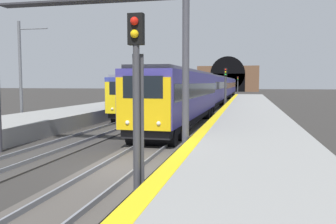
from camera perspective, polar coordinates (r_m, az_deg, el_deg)
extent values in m
plane|color=#302D2B|center=(13.54, -7.37, -8.98)|extent=(320.00, 320.00, 0.00)
cube|color=gray|center=(12.66, 13.32, -7.77)|extent=(112.00, 4.87, 0.98)
cube|color=yellow|center=(12.71, 3.42, -5.32)|extent=(112.00, 0.50, 0.01)
cube|color=#4C4742|center=(13.54, -7.38, -8.85)|extent=(160.00, 2.61, 0.06)
cube|color=gray|center=(13.77, -10.22, -8.21)|extent=(160.00, 0.07, 0.15)
cube|color=gray|center=(13.29, -4.44, -8.62)|extent=(160.00, 0.07, 0.15)
cube|color=#383533|center=(15.63, -23.27, -7.36)|extent=(160.00, 2.82, 0.06)
cube|color=gray|center=(15.21, -21.07, -7.21)|extent=(160.00, 0.07, 0.15)
cube|color=navy|center=(25.23, 2.25, 2.96)|extent=(18.13, 3.05, 2.85)
cube|color=black|center=(25.23, 2.26, 3.59)|extent=(17.41, 3.06, 0.88)
cube|color=slate|center=(25.23, 2.27, 6.43)|extent=(17.58, 2.63, 0.20)
cube|color=black|center=(25.34, 2.24, -0.69)|extent=(17.76, 2.71, 0.52)
cylinder|color=black|center=(17.96, -2.60, -4.01)|extent=(0.98, 2.53, 0.94)
cylinder|color=black|center=(19.68, -1.13, -3.23)|extent=(0.98, 2.53, 0.94)
cylinder|color=black|center=(31.13, 4.37, -0.29)|extent=(0.98, 2.53, 0.94)
cylinder|color=black|center=(32.90, 4.87, -0.02)|extent=(0.98, 2.53, 0.94)
cube|color=#E5B20F|center=(16.44, -3.98, 1.28)|extent=(0.17, 2.62, 2.44)
cube|color=black|center=(16.37, -4.05, 3.98)|extent=(0.07, 1.91, 1.03)
sphere|color=#F2EACC|center=(16.25, -1.50, -1.83)|extent=(0.20, 0.20, 0.20)
sphere|color=#F2EACC|center=(16.70, -6.48, -1.68)|extent=(0.20, 0.20, 0.20)
cube|color=navy|center=(43.78, 6.65, 3.70)|extent=(18.13, 3.05, 2.85)
cube|color=black|center=(43.77, 6.66, 4.26)|extent=(17.41, 3.06, 0.81)
cube|color=slate|center=(43.78, 6.67, 5.69)|extent=(17.58, 2.63, 0.20)
cube|color=black|center=(43.84, 6.63, 1.59)|extent=(17.76, 2.71, 0.52)
cylinder|color=black|center=(36.13, 5.13, 0.40)|extent=(0.98, 2.53, 0.94)
cylinder|color=black|center=(37.91, 5.53, 0.60)|extent=(0.98, 2.53, 0.94)
cylinder|color=black|center=(49.82, 7.47, 1.58)|extent=(0.98, 2.53, 0.94)
cylinder|color=black|center=(51.61, 7.68, 1.68)|extent=(0.98, 2.53, 0.94)
cube|color=navy|center=(62.43, 8.43, 3.99)|extent=(18.13, 3.05, 2.85)
cube|color=black|center=(62.43, 8.44, 4.21)|extent=(17.41, 3.06, 0.93)
cube|color=slate|center=(62.43, 8.45, 5.39)|extent=(17.58, 2.63, 0.20)
cube|color=black|center=(62.47, 8.42, 2.51)|extent=(17.76, 2.71, 0.52)
cylinder|color=black|center=(54.45, 7.64, 1.84)|extent=(0.98, 2.53, 0.94)
cylinder|color=black|center=(56.24, 7.83, 1.93)|extent=(0.98, 2.53, 0.94)
cylinder|color=black|center=(68.74, 8.89, 2.43)|extent=(0.98, 2.53, 0.94)
cylinder|color=black|center=(70.53, 9.01, 2.48)|extent=(0.98, 2.53, 0.94)
cube|color=navy|center=(81.11, 9.39, 4.14)|extent=(18.13, 3.05, 2.85)
cube|color=black|center=(81.11, 9.40, 4.31)|extent=(17.41, 3.06, 1.02)
cube|color=slate|center=(81.11, 9.41, 5.22)|extent=(17.58, 2.63, 0.20)
cube|color=black|center=(81.15, 9.38, 3.00)|extent=(17.76, 2.71, 0.52)
cylinder|color=black|center=(73.17, 8.91, 2.56)|extent=(0.98, 2.53, 0.94)
cylinder|color=black|center=(74.96, 9.03, 2.61)|extent=(0.98, 2.53, 0.94)
cylinder|color=black|center=(87.36, 9.68, 2.90)|extent=(0.98, 2.53, 0.94)
cylinder|color=black|center=(89.15, 9.76, 2.94)|extent=(0.98, 2.53, 0.94)
cube|color=navy|center=(35.30, -2.27, 3.18)|extent=(18.33, 2.79, 2.68)
cube|color=black|center=(35.29, -2.27, 3.68)|extent=(17.60, 2.82, 0.76)
cube|color=slate|center=(35.29, -2.28, 5.52)|extent=(17.78, 2.37, 0.20)
cube|color=black|center=(35.37, -2.26, 0.73)|extent=(17.96, 2.46, 0.47)
cylinder|color=black|center=(27.81, -6.41, -1.01)|extent=(0.85, 2.53, 0.84)
cylinder|color=black|center=(29.51, -5.28, -0.67)|extent=(0.85, 2.53, 0.84)
cylinder|color=black|center=(41.35, -0.10, 0.90)|extent=(0.85, 2.53, 0.84)
cylinder|color=black|center=(43.10, 0.42, 1.06)|extent=(0.85, 2.53, 0.84)
cube|color=yellow|center=(26.51, -7.32, 2.25)|extent=(0.13, 2.64, 2.34)
cube|color=black|center=(26.44, -7.38, 3.77)|extent=(0.04, 1.92, 0.96)
sphere|color=#F2EACC|center=(26.25, -5.80, 0.45)|extent=(0.20, 0.20, 0.20)
sphere|color=#F2EACC|center=(26.76, -8.87, 0.50)|extent=(0.20, 0.20, 0.20)
cube|color=navy|center=(53.73, 2.89, 3.72)|extent=(18.33, 2.79, 2.68)
cube|color=black|center=(53.73, 2.89, 3.98)|extent=(17.60, 2.82, 0.94)
cube|color=slate|center=(53.72, 2.90, 5.26)|extent=(17.78, 2.37, 0.20)
cube|color=black|center=(53.78, 2.88, 2.11)|extent=(17.96, 2.46, 0.47)
cylinder|color=black|center=(46.07, 1.26, 1.30)|extent=(0.85, 2.53, 0.84)
cylinder|color=black|center=(47.83, 1.68, 1.42)|extent=(0.85, 2.53, 0.84)
cylinder|color=black|center=(59.78, 3.85, 2.08)|extent=(0.85, 2.53, 0.84)
cylinder|color=black|center=(61.56, 4.10, 2.16)|extent=(0.85, 2.53, 0.84)
cylinder|color=#38383D|center=(8.87, -4.99, -2.74)|extent=(0.16, 0.16, 4.11)
cube|color=black|center=(8.88, -5.11, 12.99)|extent=(0.20, 0.38, 0.75)
cube|color=#38383D|center=(9.00, -4.72, -2.63)|extent=(0.04, 0.28, 3.70)
sphere|color=red|center=(8.79, -5.38, 14.23)|extent=(0.20, 0.20, 0.20)
sphere|color=yellow|center=(8.74, -5.37, 12.29)|extent=(0.20, 0.20, 0.20)
cylinder|color=#38383D|center=(44.09, 9.11, 3.06)|extent=(0.16, 0.16, 3.88)
cube|color=black|center=(44.09, 9.16, 6.26)|extent=(0.20, 0.38, 1.05)
cube|color=#38383D|center=(44.23, 9.12, 3.06)|extent=(0.04, 0.28, 3.49)
sphere|color=red|center=(43.97, 9.15, 6.69)|extent=(0.20, 0.20, 0.20)
sphere|color=yellow|center=(43.96, 9.15, 6.30)|extent=(0.20, 0.20, 0.20)
sphere|color=green|center=(43.95, 9.14, 5.91)|extent=(0.20, 0.20, 0.20)
cylinder|color=#38383D|center=(98.00, 11.03, 3.88)|extent=(0.16, 0.16, 3.67)
cube|color=black|center=(98.00, 11.05, 5.25)|extent=(0.20, 0.38, 1.05)
cube|color=#38383D|center=(98.14, 11.03, 3.88)|extent=(0.04, 0.28, 3.30)
sphere|color=red|center=(97.87, 11.05, 5.45)|extent=(0.20, 0.20, 0.20)
sphere|color=yellow|center=(97.87, 11.05, 5.27)|extent=(0.20, 0.20, 0.20)
sphere|color=green|center=(97.86, 11.05, 5.09)|extent=(0.20, 0.20, 0.20)
cylinder|color=#3F3F47|center=(14.37, 2.84, 5.97)|extent=(0.28, 0.28, 7.02)
cube|color=#2D2D33|center=(16.06, -13.27, 16.74)|extent=(0.70, 7.81, 0.08)
cube|color=brown|center=(124.77, 9.49, 5.24)|extent=(2.64, 20.83, 8.76)
cube|color=black|center=(123.40, 9.45, 4.64)|extent=(0.12, 11.66, 6.13)
cylinder|color=black|center=(123.43, 9.47, 6.06)|extent=(0.12, 11.66, 11.66)
cylinder|color=#595B60|center=(29.00, -22.44, 5.68)|extent=(0.22, 0.22, 7.70)
cylinder|color=#595B60|center=(28.61, -20.70, 12.28)|extent=(0.08, 2.32, 0.08)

